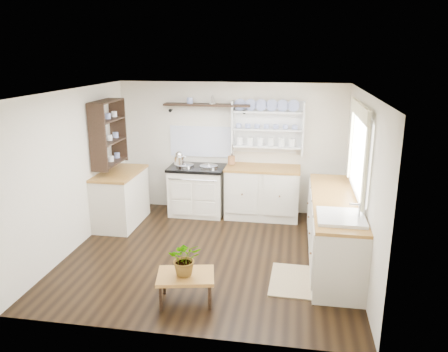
{
  "coord_description": "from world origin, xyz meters",
  "views": [
    {
      "loc": [
        1.13,
        -5.62,
        2.79
      ],
      "look_at": [
        0.15,
        0.25,
        1.1
      ],
      "focal_mm": 35.0,
      "sensor_mm": 36.0,
      "label": 1
    }
  ],
  "objects": [
    {
      "name": "utensil_crock",
      "position": [
        0.04,
        1.68,
        0.98
      ],
      "size": [
        0.12,
        0.12,
        0.14
      ],
      "primitive_type": "cylinder",
      "color": "#9B6339",
      "rests_on": "back_cabinets"
    },
    {
      "name": "floor",
      "position": [
        0.0,
        0.0,
        0.0
      ],
      "size": [
        4.0,
        3.8,
        0.01
      ],
      "primitive_type": "cube",
      "color": "black",
      "rests_on": "ground"
    },
    {
      "name": "aga_cooker",
      "position": [
        -0.55,
        1.57,
        0.44
      ],
      "size": [
        0.97,
        0.68,
        0.9
      ],
      "color": "white",
      "rests_on": "floor"
    },
    {
      "name": "wall_left",
      "position": [
        -2.0,
        0.0,
        1.15
      ],
      "size": [
        0.02,
        3.8,
        2.3
      ],
      "primitive_type": "cube",
      "color": "beige",
      "rests_on": "ground"
    },
    {
      "name": "high_shelf",
      "position": [
        -0.4,
        1.78,
        1.91
      ],
      "size": [
        1.5,
        0.29,
        0.16
      ],
      "color": "black",
      "rests_on": "wall_back"
    },
    {
      "name": "center_table",
      "position": [
        -0.04,
        -1.27,
        0.3
      ],
      "size": [
        0.72,
        0.58,
        0.35
      ],
      "rotation": [
        0.0,
        0.0,
        0.2
      ],
      "color": "#8C5E23",
      "rests_on": "floor"
    },
    {
      "name": "window",
      "position": [
        1.95,
        0.15,
        1.56
      ],
      "size": [
        0.08,
        1.55,
        1.22
      ],
      "color": "white",
      "rests_on": "wall_right"
    },
    {
      "name": "wall_back",
      "position": [
        0.0,
        1.9,
        1.15
      ],
      "size": [
        4.0,
        0.02,
        2.3
      ],
      "primitive_type": "cube",
      "color": "beige",
      "rests_on": "ground"
    },
    {
      "name": "kettle",
      "position": [
        -0.83,
        1.45,
        1.04
      ],
      "size": [
        0.18,
        0.18,
        0.22
      ],
      "primitive_type": null,
      "color": "silver",
      "rests_on": "aga_cooker"
    },
    {
      "name": "left_cabinets",
      "position": [
        -1.7,
        0.9,
        0.46
      ],
      "size": [
        0.62,
        1.13,
        0.9
      ],
      "color": "silver",
      "rests_on": "floor"
    },
    {
      "name": "potted_plant",
      "position": [
        -0.04,
        -1.27,
        0.55
      ],
      "size": [
        0.44,
        0.4,
        0.41
      ],
      "primitive_type": "imported",
      "rotation": [
        0.0,
        0.0,
        0.26
      ],
      "color": "#3F7233",
      "rests_on": "center_table"
    },
    {
      "name": "floor_rug",
      "position": [
        1.17,
        -0.59,
        0.01
      ],
      "size": [
        0.57,
        0.86,
        0.02
      ],
      "primitive_type": "cube",
      "rotation": [
        0.0,
        0.0,
        -0.03
      ],
      "color": "olive",
      "rests_on": "floor"
    },
    {
      "name": "back_cabinets",
      "position": [
        0.6,
        1.6,
        0.46
      ],
      "size": [
        1.27,
        0.63,
        0.9
      ],
      "color": "silver",
      "rests_on": "floor"
    },
    {
      "name": "wall_right",
      "position": [
        2.0,
        0.0,
        1.15
      ],
      "size": [
        0.02,
        3.8,
        2.3
      ],
      "primitive_type": "cube",
      "color": "beige",
      "rests_on": "ground"
    },
    {
      "name": "right_cabinets",
      "position": [
        1.7,
        0.1,
        0.46
      ],
      "size": [
        0.62,
        2.43,
        0.9
      ],
      "color": "silver",
      "rests_on": "floor"
    },
    {
      "name": "plate_rack",
      "position": [
        0.65,
        1.86,
        1.56
      ],
      "size": [
        1.2,
        0.22,
        0.9
      ],
      "color": "white",
      "rests_on": "wall_back"
    },
    {
      "name": "left_shelving",
      "position": [
        -1.84,
        0.9,
        1.55
      ],
      "size": [
        0.28,
        0.8,
        1.05
      ],
      "primitive_type": "cube",
      "color": "black",
      "rests_on": "wall_left"
    },
    {
      "name": "belfast_sink",
      "position": [
        1.7,
        -0.65,
        0.8
      ],
      "size": [
        0.55,
        0.6,
        0.45
      ],
      "color": "white",
      "rests_on": "right_cabinets"
    },
    {
      "name": "ceiling",
      "position": [
        0.0,
        0.0,
        2.3
      ],
      "size": [
        4.0,
        3.8,
        0.01
      ],
      "primitive_type": "cube",
      "color": "white",
      "rests_on": "wall_back"
    }
  ]
}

